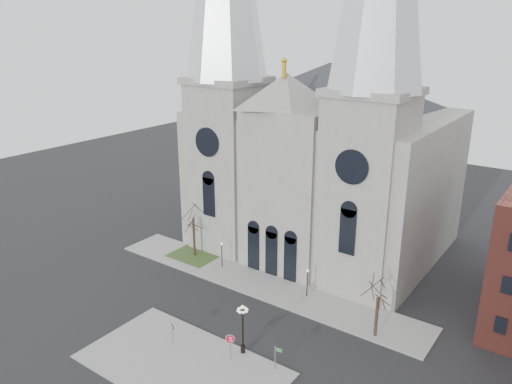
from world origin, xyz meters
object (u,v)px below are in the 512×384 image
Objects in this scene: globe_lamp at (243,323)px; one_way_sign at (172,330)px; stop_sign at (230,341)px; street_name_sign at (276,356)px.

globe_lamp reaches higher than one_way_sign.
one_way_sign is at bearing 178.47° from stop_sign.
globe_lamp is (0.39, 1.32, 1.30)m from stop_sign.
globe_lamp reaches higher than stop_sign.
globe_lamp is at bearing 168.77° from street_name_sign.
globe_lamp is at bearing 59.73° from stop_sign.
one_way_sign is at bearing -157.26° from globe_lamp.
street_name_sign is (4.10, 1.14, -0.41)m from stop_sign.
stop_sign is 1.08× the size of street_name_sign.
street_name_sign is (9.95, 2.44, -0.01)m from one_way_sign.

